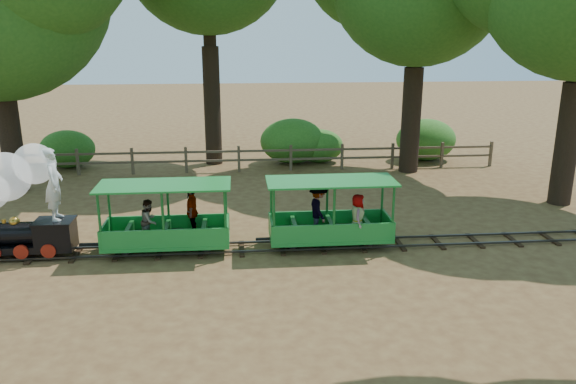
{
  "coord_description": "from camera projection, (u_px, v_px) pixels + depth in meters",
  "views": [
    {
      "loc": [
        -1.04,
        -13.03,
        5.27
      ],
      "look_at": [
        0.2,
        0.5,
        1.32
      ],
      "focal_mm": 35.0,
      "sensor_mm": 36.0,
      "label": 1
    }
  ],
  "objects": [
    {
      "name": "shrub_mid_e",
      "position": [
        319.0,
        146.0,
        22.93
      ],
      "size": [
        1.96,
        1.51,
        1.36
      ],
      "primitive_type": "ellipsoid",
      "color": "#2D6B1E",
      "rests_on": "ground"
    },
    {
      "name": "locomotive",
      "position": [
        18.0,
        193.0,
        13.11
      ],
      "size": [
        2.43,
        1.14,
        2.79
      ],
      "color": "black",
      "rests_on": "ground"
    },
    {
      "name": "fence",
      "position": [
        265.0,
        156.0,
        21.51
      ],
      "size": [
        18.1,
        0.1,
        1.0
      ],
      "color": "brown",
      "rests_on": "ground"
    },
    {
      "name": "ground",
      "position": [
        282.0,
        248.0,
        14.02
      ],
      "size": [
        90.0,
        90.0,
        0.0
      ],
      "primitive_type": "plane",
      "color": "olive",
      "rests_on": "ground"
    },
    {
      "name": "shrub_west",
      "position": [
        67.0,
        149.0,
        22.03
      ],
      "size": [
        2.14,
        1.65,
        1.48
      ],
      "primitive_type": "ellipsoid",
      "color": "#2D6B1E",
      "rests_on": "ground"
    },
    {
      "name": "shrub_mid_w",
      "position": [
        293.0,
        141.0,
        22.77
      ],
      "size": [
        2.63,
        2.02,
        1.82
      ],
      "primitive_type": "ellipsoid",
      "color": "#2D6B1E",
      "rests_on": "ground"
    },
    {
      "name": "shrub_east",
      "position": [
        426.0,
        140.0,
        23.27
      ],
      "size": [
        2.48,
        1.91,
        1.72
      ],
      "primitive_type": "ellipsoid",
      "color": "#2D6B1E",
      "rests_on": "ground"
    },
    {
      "name": "carriage_rear",
      "position": [
        330.0,
        218.0,
        13.9
      ],
      "size": [
        3.15,
        1.29,
        1.63
      ],
      "color": "#1D8531",
      "rests_on": "track"
    },
    {
      "name": "carriage_front",
      "position": [
        169.0,
        223.0,
        13.6
      ],
      "size": [
        3.15,
        1.28,
        1.63
      ],
      "color": "#1D8531",
      "rests_on": "track"
    },
    {
      "name": "track",
      "position": [
        282.0,
        246.0,
        14.0
      ],
      "size": [
        22.0,
        1.0,
        0.1
      ],
      "color": "#3F3D3A",
      "rests_on": "ground"
    }
  ]
}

